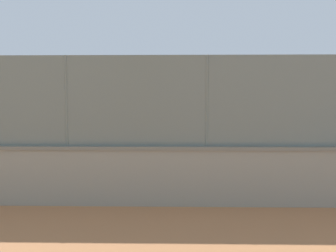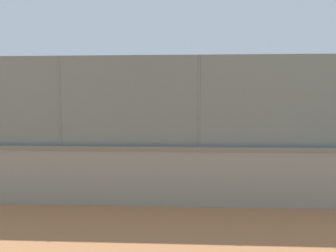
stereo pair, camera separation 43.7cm
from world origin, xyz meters
The scene contains 8 objects.
ground_plane centered at (0.00, 0.00, 0.00)m, with size 260.00×260.00×0.00m, color #B27247.
perimeter_wall centered at (2.14, 12.35, 0.67)m, with size 31.97×1.20×1.33m.
fence_panel_on_wall centered at (2.14, 12.35, 2.34)m, with size 31.39×0.82×2.01m.
player_at_service_line centered at (-1.66, 7.18, 0.93)m, with size 0.74×1.26×1.58m.
player_crossing_court centered at (-5.50, -0.23, 1.00)m, with size 0.87×0.73×1.69m.
player_baseline_waiting centered at (4.81, 3.55, 0.94)m, with size 1.23×0.75×1.60m.
sports_ball centered at (-2.77, 8.92, 0.93)m, with size 0.24×0.24×0.24m, color orange.
spare_ball_by_wall centered at (-2.96, 11.25, 0.09)m, with size 0.17×0.17×0.17m, color orange.
Camera 2 is at (-0.90, 19.94, 2.32)m, focal length 36.90 mm.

